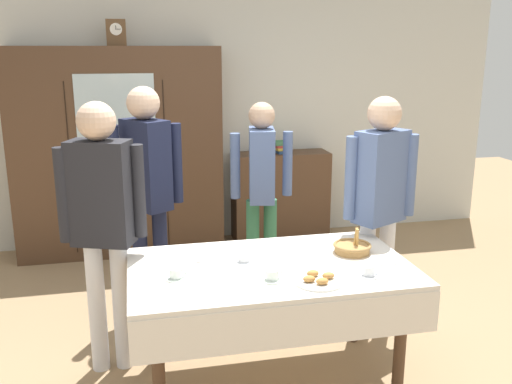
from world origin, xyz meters
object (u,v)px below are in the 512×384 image
spoon_far_right (195,262)px  bookshelf_low (280,196)px  tea_cup_near_left (176,274)px  pastry_plate (318,280)px  spoon_near_right (391,264)px  person_by_cabinet (103,212)px  dining_table (272,284)px  person_near_right_end (380,193)px  tea_cup_back_edge (244,258)px  person_behind_table_right (262,179)px  bread_basket (352,247)px  tea_cup_mid_left (369,271)px  book_stack (281,147)px  person_beside_shelf (147,180)px  tea_cup_near_right (272,276)px  wall_cabinet (119,153)px  mantel_clock (116,32)px

spoon_far_right → bookshelf_low: bearing=64.2°
tea_cup_near_left → pastry_plate: tea_cup_near_left is taller
spoon_near_right → person_by_cabinet: bearing=163.1°
tea_cup_near_left → dining_table: bearing=4.7°
person_near_right_end → tea_cup_back_edge: bearing=-160.8°
tea_cup_near_left → pastry_plate: size_ratio=0.46×
bookshelf_low → tea_cup_near_left: 3.01m
dining_table → tea_cup_near_left: tea_cup_near_left is taller
bookshelf_low → person_behind_table_right: 1.44m
tea_cup_back_edge → spoon_near_right: (0.85, -0.23, -0.02)m
spoon_near_right → person_behind_table_right: 1.58m
bread_basket → bookshelf_low: bearing=85.4°
bread_basket → person_by_cabinet: 1.56m
person_near_right_end → spoon_near_right: bearing=-107.0°
dining_table → tea_cup_mid_left: bearing=-25.4°
tea_cup_mid_left → spoon_far_right: size_ratio=1.09×
dining_table → book_stack: book_stack is taller
tea_cup_back_edge → tea_cup_near_left: bearing=-158.8°
bookshelf_low → tea_cup_back_edge: 2.70m
bookshelf_low → person_beside_shelf: 2.21m
bookshelf_low → person_beside_shelf: (-1.43, -1.57, 0.61)m
bookshelf_low → book_stack: (0.00, 0.00, 0.53)m
person_beside_shelf → dining_table: bearing=-57.8°
pastry_plate → person_behind_table_right: size_ratio=0.18×
pastry_plate → tea_cup_back_edge: bearing=132.1°
tea_cup_back_edge → dining_table: bearing=-39.5°
bookshelf_low → person_by_cabinet: person_by_cabinet is taller
dining_table → person_near_right_end: bearing=28.2°
tea_cup_back_edge → spoon_near_right: tea_cup_back_edge is taller
tea_cup_near_right → spoon_near_right: (0.75, 0.07, -0.02)m
wall_cabinet → spoon_far_right: 2.47m
spoon_near_right → person_by_cabinet: 1.77m
person_behind_table_right → tea_cup_mid_left: bearing=-81.3°
tea_cup_back_edge → pastry_plate: bearing=-47.9°
tea_cup_near_left → bread_basket: 1.13m
wall_cabinet → bookshelf_low: bearing=1.7°
spoon_near_right → person_beside_shelf: size_ratio=0.07×
mantel_clock → bread_basket: (1.41, -2.46, -1.35)m
spoon_far_right → tea_cup_near_left: bearing=-120.1°
spoon_near_right → wall_cabinet: bearing=120.7°
dining_table → bookshelf_low: 2.75m
spoon_far_right → person_beside_shelf: bearing=105.1°
person_near_right_end → person_behind_table_right: person_near_right_end is taller
bookshelf_low → tea_cup_back_edge: (-0.90, -2.52, 0.32)m
tea_cup_mid_left → pastry_plate: (-0.31, -0.02, -0.01)m
tea_cup_mid_left → pastry_plate: tea_cup_mid_left is taller
dining_table → spoon_near_right: 0.72m
book_stack → person_behind_table_right: 1.35m
person_beside_shelf → person_behind_table_right: 0.99m
bookshelf_low → spoon_far_right: size_ratio=8.58×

